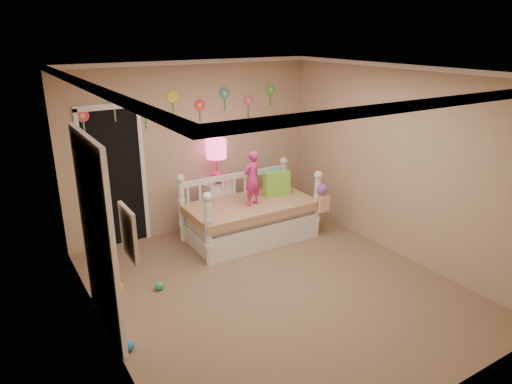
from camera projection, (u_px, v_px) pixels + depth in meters
floor at (275, 287)px, 5.73m from camera, size 4.00×4.50×0.01m
ceiling at (278, 71)px, 4.86m from camera, size 4.00×4.50×0.01m
back_wall at (194, 148)px, 7.10m from camera, size 4.00×0.01×2.60m
left_wall at (98, 224)px, 4.30m from camera, size 0.01×4.50×2.60m
right_wall at (398, 163)px, 6.29m from camera, size 0.01×4.50×2.60m
crown_molding at (278, 74)px, 4.87m from camera, size 4.00×4.50×0.06m
daybed at (250, 206)px, 6.91m from camera, size 1.93×1.06×1.04m
pillow_turquoise at (274, 181)px, 7.24m from camera, size 0.39×0.19×0.37m
pillow_lime at (277, 184)px, 7.11m from camera, size 0.42×0.20×0.38m
child at (252, 178)px, 6.66m from camera, size 0.34×0.28×0.82m
nightstand at (218, 204)px, 7.41m from camera, size 0.46×0.37×0.73m
table_lamp at (216, 154)px, 7.13m from camera, size 0.32×0.32×0.69m
closet_doorway at (115, 177)px, 6.55m from camera, size 0.90×0.04×2.07m
flower_decals at (187, 106)px, 6.83m from camera, size 3.40×0.02×0.50m
mirror_closet at (98, 236)px, 4.65m from camera, size 0.07×1.30×2.10m
wall_picture at (129, 233)px, 3.51m from camera, size 0.05×0.34×0.42m
hanging_bag at (322, 199)px, 6.87m from camera, size 0.20×0.16×0.36m
toy_scatter at (135, 306)px, 5.23m from camera, size 0.87×1.34×0.11m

